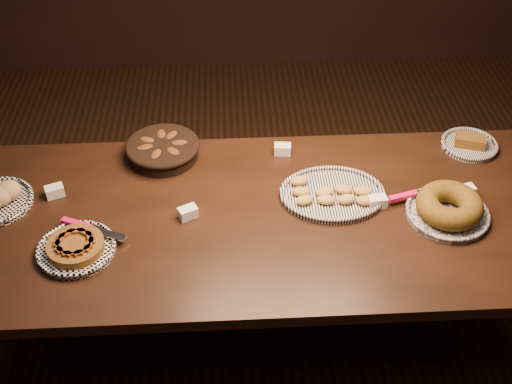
{
  "coord_description": "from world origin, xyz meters",
  "views": [
    {
      "loc": [
        -0.11,
        -1.8,
        2.41
      ],
      "look_at": [
        -0.01,
        0.05,
        0.82
      ],
      "focal_mm": 45.0,
      "sensor_mm": 36.0,
      "label": 1
    }
  ],
  "objects_px": {
    "buffet_table": "(260,228)",
    "apple_tart_plate": "(76,247)",
    "bundt_cake_plate": "(449,208)",
    "madeleine_platter": "(332,194)"
  },
  "relations": [
    {
      "from": "apple_tart_plate",
      "to": "madeleine_platter",
      "type": "xyz_separation_m",
      "value": [
        0.96,
        0.25,
        -0.0
      ]
    },
    {
      "from": "apple_tart_plate",
      "to": "madeleine_platter",
      "type": "relative_size",
      "value": 0.78
    },
    {
      "from": "buffet_table",
      "to": "apple_tart_plate",
      "type": "bearing_deg",
      "value": -166.36
    },
    {
      "from": "buffet_table",
      "to": "madeleine_platter",
      "type": "distance_m",
      "value": 0.31
    },
    {
      "from": "madeleine_platter",
      "to": "bundt_cake_plate",
      "type": "distance_m",
      "value": 0.44
    },
    {
      "from": "apple_tart_plate",
      "to": "bundt_cake_plate",
      "type": "bearing_deg",
      "value": -16.6
    },
    {
      "from": "apple_tart_plate",
      "to": "madeleine_platter",
      "type": "distance_m",
      "value": 0.99
    },
    {
      "from": "buffet_table",
      "to": "bundt_cake_plate",
      "type": "relative_size",
      "value": 6.48
    },
    {
      "from": "apple_tart_plate",
      "to": "madeleine_platter",
      "type": "height_order",
      "value": "apple_tart_plate"
    },
    {
      "from": "apple_tart_plate",
      "to": "bundt_cake_plate",
      "type": "xyz_separation_m",
      "value": [
        1.38,
        0.11,
        0.02
      ]
    }
  ]
}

